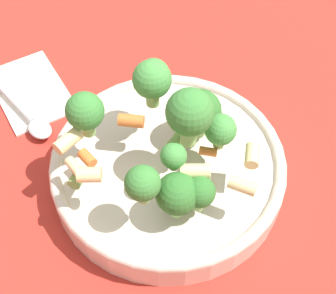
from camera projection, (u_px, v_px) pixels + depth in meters
ground_plane at (168, 178)px, 0.55m from camera, size 3.00×3.00×0.00m
bowl at (168, 167)px, 0.53m from camera, size 0.26×0.26×0.04m
pasta_salad at (168, 128)px, 0.47m from camera, size 0.17×0.21×0.11m
napkin at (30, 90)px, 0.63m from camera, size 0.16×0.13×0.01m
spoon at (26, 114)px, 0.60m from camera, size 0.14×0.11×0.01m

